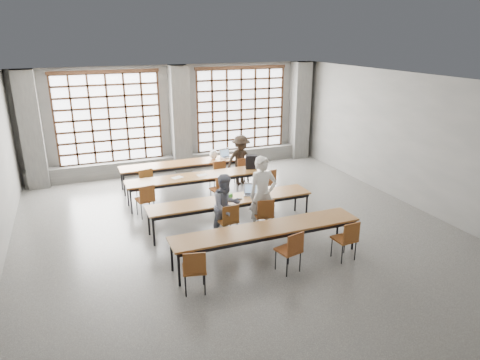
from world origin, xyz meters
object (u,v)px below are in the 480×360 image
(student_back, at_px, (241,160))
(phone, at_px, (239,199))
(desk_row_b, at_px, (199,178))
(student_female, at_px, (226,207))
(desk_row_d, at_px, (267,230))
(green_box, at_px, (228,196))
(backpack, at_px, (251,162))
(student_male, at_px, (263,195))
(mouse, at_px, (267,193))
(desk_row_a, at_px, (186,164))
(chair_back_right, at_px, (242,168))
(chair_front_left, at_px, (229,218))
(red_pouch, at_px, (194,267))
(laptop_back, at_px, (226,155))
(chair_mid_left, at_px, (146,197))
(chair_front_right, at_px, (264,212))
(chair_back_left, at_px, (145,180))
(chair_near_mid, at_px, (291,248))
(chair_back_mid, at_px, (218,171))
(laptop_front, at_px, (251,192))
(chair_near_right, at_px, (347,237))
(desk_row_c, at_px, (231,201))
(chair_near_left, at_px, (194,267))
(chair_mid_right, at_px, (268,181))
(plastic_bag, at_px, (214,154))
(chair_mid_centre, at_px, (221,187))

(student_back, distance_m, phone, 3.20)
(desk_row_b, relative_size, student_female, 2.61)
(desk_row_d, height_order, green_box, green_box)
(desk_row_b, height_order, student_female, student_female)
(backpack, bearing_deg, student_male, -88.57)
(mouse, height_order, green_box, green_box)
(desk_row_a, bearing_deg, chair_back_right, -21.50)
(chair_front_left, height_order, red_pouch, chair_front_left)
(green_box, xyz_separation_m, phone, (0.23, -0.18, -0.04))
(red_pouch, bearing_deg, laptop_back, 64.80)
(mouse, bearing_deg, chair_mid_left, 153.36)
(chair_front_right, relative_size, laptop_back, 2.03)
(desk_row_b, bearing_deg, chair_back_left, 151.36)
(chair_front_right, bearing_deg, chair_near_mid, -97.93)
(chair_back_mid, relative_size, chair_front_right, 1.00)
(desk_row_a, bearing_deg, student_back, -17.35)
(laptop_front, bearing_deg, chair_near_right, -67.04)
(desk_row_a, relative_size, student_back, 2.61)
(desk_row_c, distance_m, chair_back_right, 3.07)
(desk_row_d, bearing_deg, desk_row_b, 94.97)
(laptop_front, relative_size, green_box, 1.82)
(chair_front_right, xyz_separation_m, chair_near_left, (-2.18, -1.76, 0.00))
(chair_front_right, bearing_deg, desk_row_c, 133.10)
(desk_row_a, height_order, chair_near_left, chair_near_left)
(chair_back_left, distance_m, phone, 3.34)
(chair_back_mid, relative_size, laptop_back, 2.03)
(chair_mid_right, xyz_separation_m, chair_front_left, (-1.91, -1.98, 0.00))
(chair_back_left, bearing_deg, chair_back_right, -0.04)
(student_female, relative_size, plastic_bag, 5.35)
(red_pouch, bearing_deg, laptop_front, 48.29)
(desk_row_a, distance_m, chair_back_left, 1.52)
(chair_front_right, height_order, student_female, student_female)
(laptop_back, height_order, plastic_bag, plastic_bag)
(student_back, xyz_separation_m, laptop_back, (-0.27, 0.61, 0.02))
(desk_row_c, relative_size, mouse, 40.82)
(red_pouch, bearing_deg, desk_row_d, 17.93)
(chair_back_left, xyz_separation_m, chair_mid_left, (-0.21, -1.38, 0.00))
(desk_row_d, relative_size, chair_near_mid, 4.55)
(phone, bearing_deg, chair_near_mid, -85.91)
(laptop_front, bearing_deg, mouse, -18.35)
(laptop_back, bearing_deg, green_box, -109.40)
(desk_row_a, height_order, desk_row_d, same)
(student_female, bearing_deg, chair_back_mid, 61.02)
(chair_mid_right, height_order, red_pouch, chair_mid_right)
(student_male, bearing_deg, chair_mid_centre, 104.77)
(green_box, bearing_deg, chair_mid_centre, 78.38)
(desk_row_a, bearing_deg, chair_mid_left, -128.50)
(chair_near_left, distance_m, laptop_front, 3.31)
(chair_back_right, relative_size, mouse, 8.98)
(green_box, bearing_deg, plastic_bag, 77.14)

